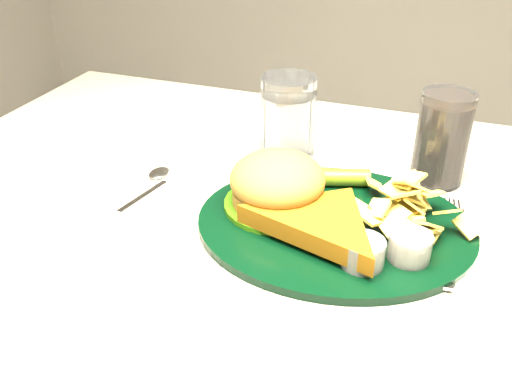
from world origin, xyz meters
TOP-DOWN VIEW (x-y plane):
  - dinner_plate at (0.07, -0.03)m, footprint 0.40×0.35m
  - water_glass at (-0.05, 0.14)m, footprint 0.09×0.09m
  - cola_glass at (0.18, 0.15)m, footprint 0.09×0.09m
  - fork_napkin at (0.21, -0.03)m, footprint 0.15×0.19m
  - spoon at (-0.21, -0.05)m, footprint 0.06×0.14m
  - ramekin at (-0.18, 0.12)m, footprint 0.05×0.05m
  - wrapped_straw at (-0.05, 0.13)m, footprint 0.20×0.11m

SIDE VIEW (x-z plane):
  - wrapped_straw at x=-0.05m, z-range 0.75..0.76m
  - spoon at x=-0.21m, z-range 0.75..0.76m
  - fork_napkin at x=0.21m, z-range 0.75..0.76m
  - ramekin at x=-0.18m, z-range 0.75..0.78m
  - dinner_plate at x=0.07m, z-range 0.75..0.83m
  - water_glass at x=-0.05m, z-range 0.75..0.88m
  - cola_glass at x=0.18m, z-range 0.75..0.89m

